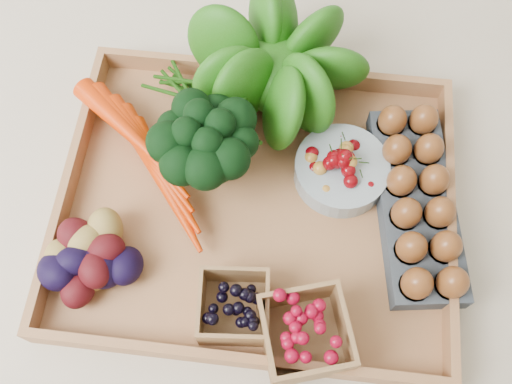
# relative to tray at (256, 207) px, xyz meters

# --- Properties ---
(ground) EXTENTS (4.00, 4.00, 0.00)m
(ground) POSITION_rel_tray_xyz_m (0.00, 0.00, -0.01)
(ground) COLOR beige
(ground) RESTS_ON ground
(tray) EXTENTS (0.55, 0.45, 0.01)m
(tray) POSITION_rel_tray_xyz_m (0.00, 0.00, 0.00)
(tray) COLOR #AC7548
(tray) RESTS_ON ground
(carrots) EXTENTS (0.23, 0.17, 0.06)m
(carrots) POSITION_rel_tray_xyz_m (-0.16, 0.05, 0.04)
(carrots) COLOR red
(carrots) RESTS_ON tray
(lettuce) EXTENTS (0.17, 0.17, 0.17)m
(lettuce) POSITION_rel_tray_xyz_m (0.01, 0.19, 0.09)
(lettuce) COLOR #1C4E0C
(lettuce) RESTS_ON tray
(broccoli) EXTENTS (0.14, 0.14, 0.11)m
(broccoli) POSITION_rel_tray_xyz_m (-0.07, 0.04, 0.06)
(broccoli) COLOR black
(broccoli) RESTS_ON tray
(cherry_bowl) EXTENTS (0.14, 0.14, 0.04)m
(cherry_bowl) POSITION_rel_tray_xyz_m (0.12, 0.06, 0.03)
(cherry_bowl) COLOR #8C9EA5
(cherry_bowl) RESTS_ON tray
(egg_carton) EXTENTS (0.14, 0.30, 0.03)m
(egg_carton) POSITION_rel_tray_xyz_m (0.22, 0.02, 0.02)
(egg_carton) COLOR #393F49
(egg_carton) RESTS_ON tray
(potatoes) EXTENTS (0.14, 0.14, 0.08)m
(potatoes) POSITION_rel_tray_xyz_m (-0.21, -0.11, 0.05)
(potatoes) COLOR #37080C
(potatoes) RESTS_ON tray
(punnet_blackberry) EXTENTS (0.10, 0.10, 0.06)m
(punnet_blackberry) POSITION_rel_tray_xyz_m (-0.01, -0.16, 0.04)
(punnet_blackberry) COLOR black
(punnet_blackberry) RESTS_ON tray
(punnet_raspberry) EXTENTS (0.13, 0.13, 0.07)m
(punnet_raspberry) POSITION_rel_tray_xyz_m (0.08, -0.18, 0.04)
(punnet_raspberry) COLOR maroon
(punnet_raspberry) RESTS_ON tray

